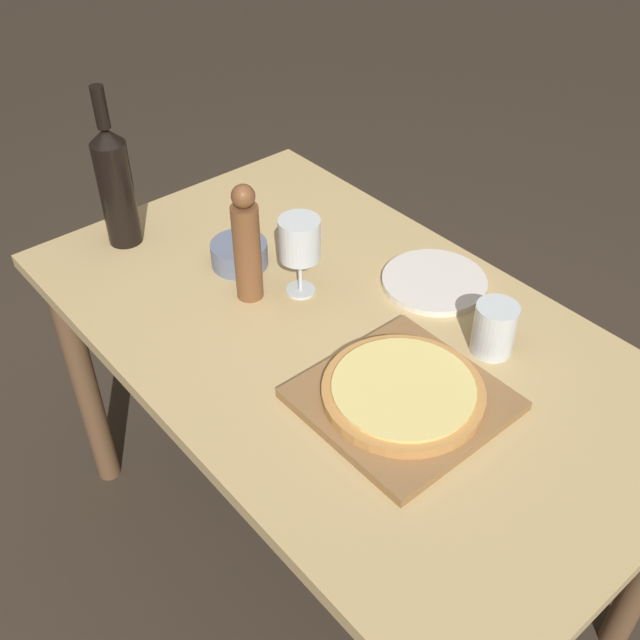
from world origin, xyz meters
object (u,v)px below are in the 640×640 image
pizza (403,391)px  wine_bottle (115,184)px  wine_glass (300,241)px  pepper_mill (247,246)px  small_bowl (239,254)px

pizza → wine_bottle: size_ratio=0.78×
pizza → wine_glass: wine_glass is taller
pepper_mill → pizza: bearing=-87.3°
pizza → small_bowl: small_bowl is taller
pepper_mill → wine_glass: bearing=-32.6°
pepper_mill → small_bowl: bearing=65.3°
pepper_mill → small_bowl: (0.05, 0.10, -0.09)m
pepper_mill → wine_bottle: bearing=105.3°
pizza → pepper_mill: bearing=92.7°
pizza → small_bowl: (0.03, 0.51, -0.00)m
wine_glass → small_bowl: (-0.04, 0.16, -0.10)m
pizza → wine_glass: 0.37m
pizza → pepper_mill: size_ratio=1.10×
pizza → pepper_mill: pepper_mill is taller
wine_bottle → small_bowl: (0.14, -0.24, -0.12)m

